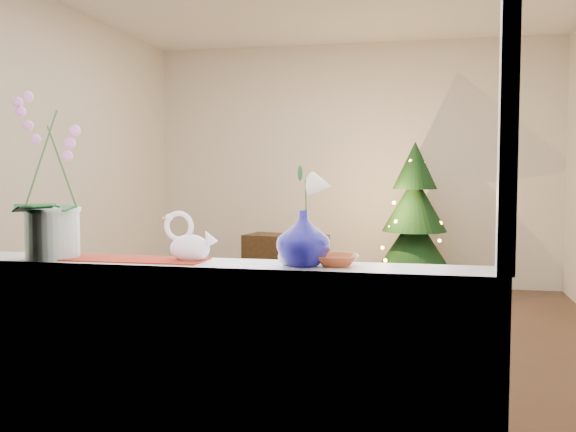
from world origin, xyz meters
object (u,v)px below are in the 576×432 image
paperweight (286,257)px  swan (190,238)px  blue_vase (303,234)px  side_table (286,265)px  xmas_tree (414,219)px  amber_dish (336,261)px  orchid_pot (51,175)px

paperweight → swan: bearing=175.8°
blue_vase → side_table: blue_vase is taller
blue_vase → paperweight: 0.11m
paperweight → side_table: 4.26m
xmas_tree → side_table: 1.40m
side_table → swan: bearing=-72.6°
blue_vase → side_table: 4.29m
xmas_tree → swan: bearing=-100.5°
blue_vase → amber_dish: (0.12, 0.03, -0.10)m
swan → blue_vase: size_ratio=0.91×
blue_vase → side_table: size_ratio=0.29×
blue_vase → xmas_tree: size_ratio=0.15×
amber_dish → xmas_tree: 4.30m
swan → side_table: (-0.51, 4.08, -0.70)m
orchid_pot → swan: orchid_pot is taller
swan → side_table: size_ratio=0.26×
amber_dish → swan: bearing=179.4°
paperweight → xmas_tree: bearing=84.7°
xmas_tree → side_table: bearing=-171.3°
orchid_pot → xmas_tree: orchid_pot is taller
swan → paperweight: size_ratio=3.51×
xmas_tree → side_table: (-1.30, -0.20, -0.48)m
orchid_pot → xmas_tree: (1.37, 4.32, -0.47)m
swan → side_table: 4.17m
xmas_tree → amber_dish: bearing=-92.8°
paperweight → xmas_tree: (0.40, 4.31, -0.16)m
blue_vase → xmas_tree: 4.33m
orchid_pot → amber_dish: size_ratio=4.61×
swan → side_table: swan is taller
xmas_tree → orchid_pot: bearing=-107.6°
paperweight → amber_dish: bearing=7.2°
blue_vase → orchid_pot: bearing=-179.6°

